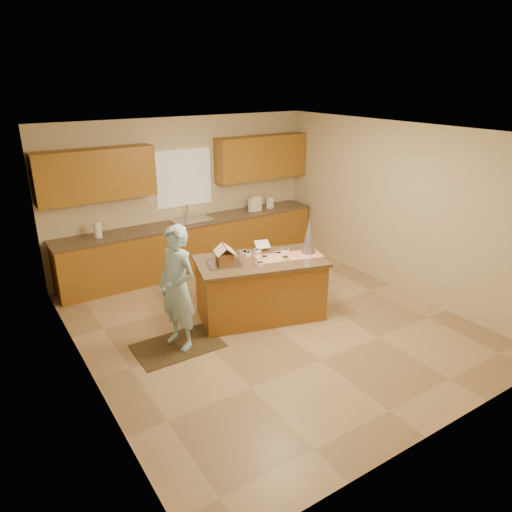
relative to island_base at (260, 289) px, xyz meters
The scene contains 28 objects.
floor 0.51m from the island_base, 95.74° to the right, with size 5.50×5.50×0.00m, color tan.
ceiling 2.29m from the island_base, 95.74° to the right, with size 5.50×5.50×0.00m, color silver.
wall_back 2.64m from the island_base, 90.65° to the left, with size 5.50×5.50×0.00m, color beige.
wall_front 3.17m from the island_base, 90.53° to the right, with size 5.50×5.50×0.00m, color beige.
wall_left 2.71m from the island_base, behind, with size 5.50×5.50×0.00m, color beige.
wall_right 2.65m from the island_base, ahead, with size 5.50×5.50×0.00m, color beige.
stone_accent 2.85m from the island_base, 156.73° to the right, with size 2.50×2.50×0.00m, color gray.
window_curtain 2.73m from the island_base, 90.66° to the left, with size 1.05×0.03×1.00m, color white.
back_counter_base 2.17m from the island_base, 90.74° to the left, with size 4.80×0.60×0.88m, color #99601F.
back_counter_top 2.22m from the island_base, 90.74° to the left, with size 4.85×0.63×0.04m, color brown.
upper_cabinet_left 3.15m from the island_base, 124.56° to the left, with size 1.85×0.35×0.80m, color #9E7021.
upper_cabinet_right 3.12m from the island_base, 56.41° to the left, with size 1.85×0.35×0.80m, color #9E7021.
sink 2.22m from the island_base, 90.74° to the left, with size 0.70×0.45×0.12m, color silver.
faucet 2.43m from the island_base, 90.68° to the left, with size 0.03×0.03×0.28m, color silver.
island_base is the anchor object (origin of this frame).
island_top 0.45m from the island_base, ahead, with size 1.83×0.95×0.04m, color brown.
table_runner 0.64m from the island_base, 15.71° to the right, with size 0.97×0.35×0.01m, color red.
baking_tray 0.72m from the island_base, 169.49° to the left, with size 0.45×0.33×0.02m, color silver.
cookbook 0.68m from the island_base, 52.75° to the left, with size 0.21×0.02×0.17m, color white.
tinsel_tree 1.06m from the island_base, 12.04° to the right, with size 0.21×0.21×0.53m, color silver.
rug 1.46m from the island_base, behind, with size 1.12×0.73×0.01m, color black.
boy 1.41m from the island_base, behind, with size 0.60×0.39×1.65m, color #A3D3E7.
canister_a 2.58m from the island_base, 60.16° to the left, with size 0.17×0.17×0.24m, color white.
canister_b 2.64m from the island_base, 58.09° to the left, with size 0.20×0.20×0.28m, color white.
canister_c 2.79m from the island_base, 52.72° to the left, with size 0.15×0.15×0.22m, color white.
paper_towel 2.82m from the island_base, 127.84° to the left, with size 0.12×0.12×0.26m, color white.
gingerbread_house 0.80m from the island_base, 169.49° to the left, with size 0.33×0.33×0.27m.
candy_bowls 0.51m from the island_base, 26.08° to the left, with size 0.72×0.65×0.05m.
Camera 1 is at (-3.44, -4.96, 3.36)m, focal length 33.20 mm.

